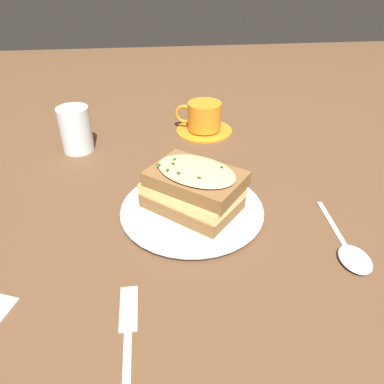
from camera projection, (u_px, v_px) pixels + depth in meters
ground_plane at (204, 216)px, 0.62m from camera, size 2.40×2.40×0.00m
dinner_plate at (192, 209)px, 0.63m from camera, size 0.24×0.24×0.01m
sandwich at (194, 189)px, 0.60m from camera, size 0.18×0.17×0.07m
teacup_with_saucer at (204, 119)px, 0.88m from camera, size 0.14×0.13×0.07m
water_glass at (76, 130)px, 0.79m from camera, size 0.07×0.07×0.10m
fork at (128, 331)px, 0.44m from camera, size 0.02×0.18×0.00m
spoon at (352, 255)px, 0.54m from camera, size 0.05×0.18×0.01m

